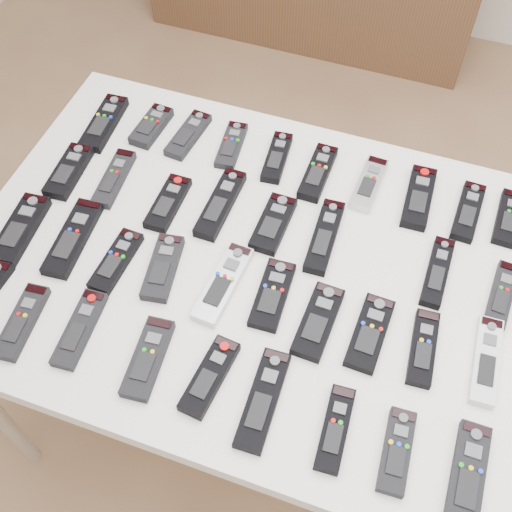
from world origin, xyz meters
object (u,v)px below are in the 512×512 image
(remote_33, at_px, (263,400))
(remote_20, at_px, (116,261))
(remote_8, at_px, (468,212))
(remote_21, at_px, (163,268))
(remote_13, at_px, (220,204))
(remote_34, at_px, (335,429))
(remote_32, at_px, (210,376))
(remote_18, at_px, (20,229))
(remote_25, at_px, (370,333))
(remote_1, at_px, (151,126))
(remote_11, at_px, (114,178))
(remote_17, at_px, (501,295))
(remote_12, at_px, (168,203))
(remote_36, at_px, (468,476))
(remote_19, at_px, (73,238))
(remote_9, at_px, (511,219))
(remote_16, at_px, (437,272))
(remote_27, at_px, (486,361))
(remote_30, at_px, (80,329))
(remote_4, at_px, (277,157))
(remote_5, at_px, (318,173))
(remote_22, at_px, (223,283))
(remote_23, at_px, (272,295))
(remote_24, at_px, (318,321))
(remote_31, at_px, (148,358))
(remote_26, at_px, (423,348))
(table, at_px, (256,276))
(remote_14, at_px, (273,224))
(remote_0, at_px, (104,123))
(remote_3, at_px, (231,145))
(remote_7, at_px, (419,197))
(remote_6, at_px, (369,184))
(remote_29, at_px, (22,322))
(remote_35, at_px, (397,451))
(remote_15, at_px, (324,236))

(remote_33, bearing_deg, remote_20, 152.44)
(remote_8, distance_m, remote_21, 0.69)
(remote_13, relative_size, remote_34, 1.26)
(remote_32, bearing_deg, remote_13, 114.56)
(remote_18, xyz_separation_m, remote_25, (0.78, 0.01, -0.00))
(remote_1, relative_size, remote_21, 0.86)
(remote_11, distance_m, remote_17, 0.89)
(remote_18, bearing_deg, remote_12, 28.09)
(remote_12, height_order, remote_36, remote_36)
(remote_25, bearing_deg, remote_19, -178.80)
(remote_18, bearing_deg, remote_11, 53.47)
(remote_9, height_order, remote_21, remote_21)
(remote_34, bearing_deg, remote_16, 71.11)
(remote_25, relative_size, remote_27, 0.89)
(remote_25, relative_size, remote_30, 0.97)
(remote_4, relative_size, remote_5, 0.91)
(remote_22, relative_size, remote_23, 1.21)
(remote_24, bearing_deg, remote_19, -179.93)
(remote_30, height_order, remote_34, remote_34)
(remote_22, relative_size, remote_31, 1.17)
(remote_20, distance_m, remote_30, 0.17)
(remote_26, bearing_deg, remote_1, 149.28)
(remote_31, bearing_deg, table, 62.59)
(remote_14, xyz_separation_m, remote_20, (-0.28, -0.21, -0.00))
(remote_30, bearing_deg, remote_32, -6.07)
(remote_27, bearing_deg, remote_0, 159.10)
(remote_14, height_order, remote_32, same)
(remote_18, height_order, remote_19, remote_18)
(remote_25, xyz_separation_m, remote_36, (0.22, -0.21, 0.00))
(table, distance_m, remote_36, 0.59)
(remote_3, bearing_deg, remote_27, -35.70)
(remote_7, distance_m, remote_36, 0.63)
(remote_16, xyz_separation_m, remote_30, (-0.64, -0.37, -0.00))
(remote_17, bearing_deg, remote_34, -118.27)
(remote_4, distance_m, remote_33, 0.61)
(remote_4, height_order, remote_34, same)
(remote_9, bearing_deg, remote_13, -162.14)
(remote_13, bearing_deg, remote_30, -109.57)
(remote_34, bearing_deg, remote_23, 127.26)
(remote_6, relative_size, remote_24, 0.94)
(remote_8, bearing_deg, remote_29, -141.32)
(remote_22, distance_m, remote_34, 0.37)
(remote_32, xyz_separation_m, remote_35, (0.36, -0.02, -0.00))
(remote_15, distance_m, remote_36, 0.56)
(remote_26, xyz_separation_m, remote_27, (0.12, 0.01, 0.00))
(remote_17, bearing_deg, remote_18, -165.66)
(remote_1, relative_size, remote_5, 0.82)
(remote_3, bearing_deg, remote_18, -137.17)
(remote_1, relative_size, remote_34, 0.87)
(remote_1, bearing_deg, remote_17, -9.33)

